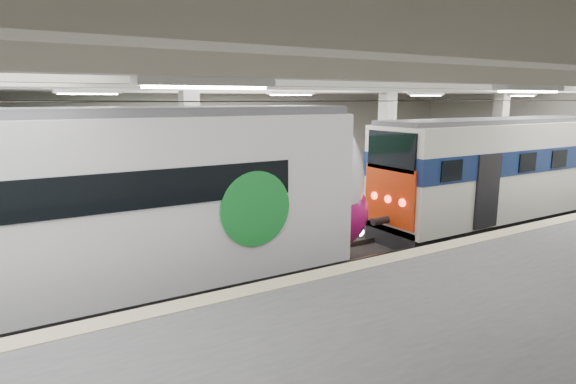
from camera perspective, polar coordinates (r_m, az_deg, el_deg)
station_hall at (r=12.52m, az=9.35°, el=3.88°), size 36.00×24.00×5.75m
modern_emu at (r=11.76m, az=-17.44°, el=-1.85°), size 14.26×2.94×4.58m
older_rer at (r=20.13m, az=24.61°, el=2.48°), size 12.14×2.68×4.07m
far_train at (r=16.89m, az=-28.34°, el=1.27°), size 13.94×2.88×4.45m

